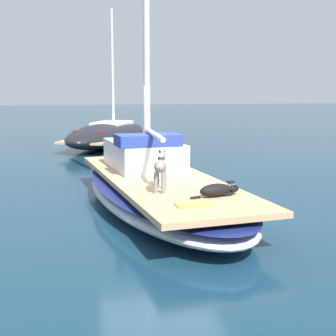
# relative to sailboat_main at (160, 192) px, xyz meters

# --- Properties ---
(ground_plane) EXTENTS (120.00, 120.00, 0.00)m
(ground_plane) POSITION_rel_sailboat_main_xyz_m (0.00, 0.00, -0.34)
(ground_plane) COLOR #143347
(sailboat_main) EXTENTS (3.58, 7.53, 0.66)m
(sailboat_main) POSITION_rel_sailboat_main_xyz_m (0.00, 0.00, 0.00)
(sailboat_main) COLOR #B2B7C1
(sailboat_main) RESTS_ON ground
(mast_main) EXTENTS (0.14, 2.27, 7.52)m
(mast_main) POSITION_rel_sailboat_main_xyz_m (-0.14, 0.75, 3.71)
(mast_main) COLOR silver
(mast_main) RESTS_ON sailboat_main
(cabin_house) EXTENTS (1.72, 2.41, 0.84)m
(cabin_house) POSITION_rel_sailboat_main_xyz_m (-0.18, 1.10, 0.67)
(cabin_house) COLOR silver
(cabin_house) RESTS_ON sailboat_main
(dog_grey) EXTENTS (0.35, 0.93, 0.70)m
(dog_grey) POSITION_rel_sailboat_main_xyz_m (-0.19, -1.31, 0.75)
(dog_grey) COLOR gray
(dog_grey) RESTS_ON sailboat_main
(dog_black) EXTENTS (0.93, 0.43, 0.22)m
(dog_black) POSITION_rel_sailboat_main_xyz_m (0.68, -1.93, 0.43)
(dog_black) COLOR black
(dog_black) RESTS_ON sailboat_main
(deck_winch) EXTENTS (0.16, 0.16, 0.21)m
(deck_winch) POSITION_rel_sailboat_main_xyz_m (0.98, -1.69, 0.42)
(deck_winch) COLOR #B7B7BC
(deck_winch) RESTS_ON sailboat_main
(deck_towel) EXTENTS (0.58, 0.40, 0.03)m
(deck_towel) POSITION_rel_sailboat_main_xyz_m (0.15, -2.49, 0.34)
(deck_towel) COLOR #D8D14C
(deck_towel) RESTS_ON sailboat_main
(moored_boat_far_astern) EXTENTS (4.85, 7.06, 5.69)m
(moored_boat_far_astern) POSITION_rel_sailboat_main_xyz_m (-0.51, 10.76, 0.19)
(moored_boat_far_astern) COLOR black
(moored_boat_far_astern) RESTS_ON ground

